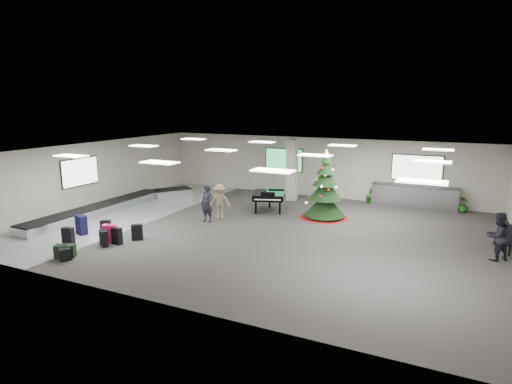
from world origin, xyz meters
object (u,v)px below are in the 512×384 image
at_px(potted_plant_right, 463,205).
at_px(potted_plant_left, 371,195).
at_px(pink_suitcase, 109,234).
at_px(baggage_carousel, 115,206).
at_px(christmas_tree, 325,195).
at_px(traveler_bench, 498,237).
at_px(grand_piano, 269,196).
at_px(service_counter, 414,196).
at_px(bench, 506,236).
at_px(traveler_a, 207,204).
at_px(traveler_b, 220,201).

bearing_deg(potted_plant_right, potted_plant_left, 180.00).
bearing_deg(pink_suitcase, potted_plant_right, 15.77).
bearing_deg(baggage_carousel, potted_plant_right, 23.65).
distance_m(baggage_carousel, christmas_tree, 9.92).
relative_size(baggage_carousel, christmas_tree, 3.16).
bearing_deg(traveler_bench, grand_piano, -55.56).
height_order(service_counter, potted_plant_right, service_counter).
xyz_separation_m(pink_suitcase, bench, (13.02, 5.24, 0.18)).
bearing_deg(traveler_a, bench, 9.56).
bearing_deg(grand_piano, baggage_carousel, -175.85).
height_order(baggage_carousel, pink_suitcase, pink_suitcase).
bearing_deg(traveler_b, bench, -10.10).
xyz_separation_m(baggage_carousel, pink_suitcase, (3.33, -3.83, 0.14)).
xyz_separation_m(traveler_a, traveler_bench, (10.91, 0.13, -0.00)).
xyz_separation_m(bench, traveler_bench, (-0.36, -1.15, 0.28)).
bearing_deg(grand_piano, traveler_bench, -36.16).
relative_size(service_counter, grand_piano, 1.85).
bearing_deg(traveler_a, traveler_b, 81.70).
relative_size(baggage_carousel, traveler_a, 6.03).
bearing_deg(traveler_bench, potted_plant_right, -120.59).
relative_size(service_counter, pink_suitcase, 5.64).
bearing_deg(grand_piano, potted_plant_left, 21.68).
height_order(grand_piano, bench, grand_piano).
bearing_deg(traveler_b, potted_plant_left, 33.01).
height_order(baggage_carousel, bench, bench).
height_order(traveler_bench, potted_plant_left, traveler_bench).
distance_m(christmas_tree, potted_plant_left, 3.93).
bearing_deg(pink_suitcase, service_counter, 22.11).
distance_m(christmas_tree, traveler_a, 5.19).
bearing_deg(grand_piano, potted_plant_right, 3.56).
xyz_separation_m(grand_piano, bench, (9.65, -1.57, -0.22)).
bearing_deg(traveler_bench, baggage_carousel, -38.29).
distance_m(baggage_carousel, traveler_b, 5.35).
height_order(traveler_a, potted_plant_left, traveler_a).
bearing_deg(traveler_b, grand_piano, 42.00).
relative_size(christmas_tree, potted_plant_left, 3.43).
bearing_deg(baggage_carousel, pink_suitcase, -48.94).
bearing_deg(traveler_b, christmas_tree, 13.02).
height_order(pink_suitcase, potted_plant_left, potted_plant_left).
distance_m(baggage_carousel, traveler_bench, 16.00).
distance_m(pink_suitcase, grand_piano, 7.61).
bearing_deg(traveler_a, christmas_tree, 35.81).
xyz_separation_m(traveler_b, potted_plant_right, (9.79, 5.67, -0.38)).
height_order(christmas_tree, traveler_b, christmas_tree).
distance_m(service_counter, christmas_tree, 5.12).
bearing_deg(service_counter, potted_plant_left, -175.85).
distance_m(traveler_bench, potted_plant_right, 6.41).
distance_m(christmas_tree, bench, 7.10).
bearing_deg(christmas_tree, traveler_b, -154.31).
height_order(pink_suitcase, grand_piano, grand_piano).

